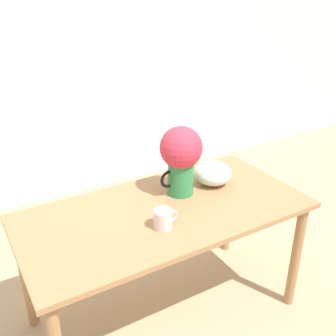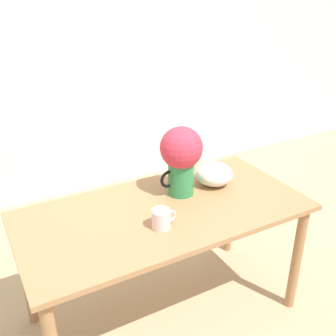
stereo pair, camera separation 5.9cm
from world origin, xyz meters
name	(u,v)px [view 2 (the right image)]	position (x,y,z in m)	size (l,w,h in m)	color
ground_plane	(183,334)	(0.00, 0.00, 0.00)	(12.00, 12.00, 0.00)	tan
wall_back	(63,57)	(0.00, 2.05, 1.30)	(8.00, 0.05, 2.60)	silver
table	(164,224)	(-0.01, 0.21, 0.66)	(1.59, 0.78, 0.76)	#A3754C
flower_vase	(181,156)	(0.16, 0.32, 1.00)	(0.26, 0.24, 0.41)	#2D844C
coffee_mug	(162,219)	(-0.10, 0.06, 0.81)	(0.13, 0.10, 0.10)	silver
white_bowl	(214,174)	(0.40, 0.32, 0.83)	(0.23, 0.23, 0.14)	silver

